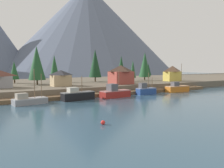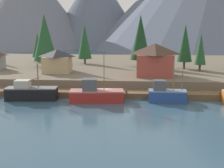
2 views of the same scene
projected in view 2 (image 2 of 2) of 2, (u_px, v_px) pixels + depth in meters
The scene contains 16 objects.
ground_plane at pixel (113, 82), 73.83m from camera, with size 400.00×400.00×1.00m, color #335166.
dock at pixel (105, 93), 56.00m from camera, with size 80.00×4.00×1.60m.
shoreline_bank at pixel (116, 68), 85.27m from camera, with size 400.00×56.00×2.50m, color #665B4C.
mountain_west_peak at pixel (29, 5), 189.63m from camera, with size 78.21×78.21×52.29m, color slate.
mountain_central_peak at pixel (96, 7), 198.67m from camera, with size 65.35×65.35×50.19m, color slate.
fishing_boat_black at pixel (31, 92), 53.08m from camera, with size 8.94×3.51×6.35m.
fishing_boat_red at pixel (96, 94), 51.78m from camera, with size 9.28×4.13×8.62m.
fishing_boat_blue at pixel (166, 94), 51.56m from camera, with size 6.35×2.70×6.85m.
house_red at pixel (155, 59), 62.83m from camera, with size 7.68×6.49×6.67m.
house_tan at pixel (57, 61), 67.43m from camera, with size 6.06×4.88×5.12m.
conifer_near_right at pixel (85, 42), 83.24m from camera, with size 3.72×3.72×10.70m.
conifer_mid_left at pixel (201, 49), 69.02m from camera, with size 2.58×2.58×8.63m.
conifer_mid_right at pixel (45, 37), 75.75m from camera, with size 5.75×5.75×13.19m.
conifer_back_right at pixel (140, 37), 76.59m from camera, with size 5.00×5.00×13.00m.
conifer_centre at pixel (38, 45), 87.76m from camera, with size 3.39×3.39×8.20m.
conifer_far_right at pixel (185, 43), 73.17m from camera, with size 3.60×3.60×10.60m.
Camera 2 is at (6.00, -52.45, 12.39)m, focal length 49.33 mm.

